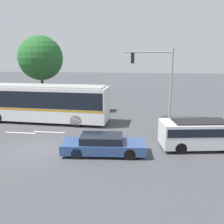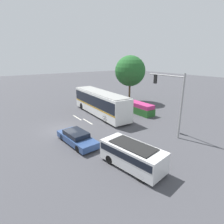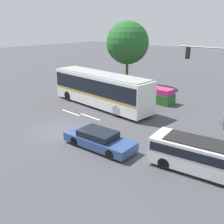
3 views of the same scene
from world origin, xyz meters
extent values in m
plane|color=#444449|center=(0.00, 0.00, 0.00)|extent=(140.00, 140.00, 0.00)
cube|color=silver|center=(-2.24, 6.31, 1.68)|extent=(11.27, 2.94, 2.86)
cube|color=black|center=(-2.24, 6.31, 2.14)|extent=(11.05, 2.97, 1.37)
cube|color=#C68C14|center=(-2.24, 6.31, 1.34)|extent=(11.16, 2.97, 0.14)
cube|color=#9D9D99|center=(-2.24, 6.31, 3.16)|extent=(10.81, 2.73, 0.10)
cylinder|color=black|center=(-5.99, 7.56, 0.50)|extent=(1.01, 0.34, 1.00)
cylinder|color=black|center=(0.95, 5.09, 0.50)|extent=(1.01, 0.34, 1.00)
cylinder|color=black|center=(1.04, 7.25, 0.50)|extent=(1.01, 0.34, 1.00)
cube|color=navy|center=(4.07, -0.09, 0.46)|extent=(4.98, 2.18, 0.56)
cube|color=black|center=(3.94, -0.10, 0.95)|extent=(2.55, 1.76, 0.43)
cylinder|color=black|center=(5.49, 0.81, 0.32)|extent=(0.66, 0.28, 0.65)
cylinder|color=black|center=(5.63, -0.73, 0.32)|extent=(0.66, 0.28, 0.65)
cylinder|color=black|center=(2.55, 0.55, 0.32)|extent=(0.66, 0.28, 0.65)
cylinder|color=black|center=(2.69, -0.99, 0.32)|extent=(0.66, 0.28, 0.65)
cube|color=silver|center=(9.82, 1.58, 0.95)|extent=(5.04, 2.72, 1.49)
cube|color=black|center=(9.82, 1.58, 1.28)|extent=(4.86, 2.72, 0.51)
cube|color=black|center=(9.82, 1.58, 1.74)|extent=(3.56, 2.10, 0.08)
cylinder|color=black|center=(11.10, 2.65, 0.35)|extent=(0.73, 0.37, 0.70)
cylinder|color=black|center=(8.26, 2.18, 0.35)|extent=(0.73, 0.37, 0.70)
cylinder|color=black|center=(8.54, 0.50, 0.35)|extent=(0.73, 0.37, 0.70)
cylinder|color=gray|center=(8.67, 8.59, 3.16)|extent=(0.18, 0.18, 6.32)
cylinder|color=gray|center=(6.56, 8.59, 5.94)|extent=(4.20, 0.12, 0.12)
cube|color=black|center=(5.25, 8.59, 5.44)|extent=(0.30, 0.22, 0.90)
cylinder|color=red|center=(5.25, 8.71, 5.74)|extent=(0.18, 0.02, 0.18)
cylinder|color=yellow|center=(5.25, 8.71, 5.44)|extent=(0.18, 0.02, 0.18)
cylinder|color=green|center=(5.25, 8.71, 5.14)|extent=(0.18, 0.02, 0.18)
cube|color=#286028|center=(-1.01, 11.14, 0.49)|extent=(7.43, 1.53, 0.97)
cube|color=#B22D6B|center=(-1.01, 11.14, 1.25)|extent=(7.28, 1.45, 0.55)
cylinder|color=brown|center=(-5.83, 14.56, 1.76)|extent=(0.33, 0.33, 3.52)
sphere|color=#236028|center=(-5.83, 14.56, 5.39)|extent=(5.18, 5.18, 5.18)
cube|color=silver|center=(-0.72, 3.49, 0.01)|extent=(2.40, 0.16, 0.01)
cube|color=silver|center=(-2.83, 3.06, 0.01)|extent=(2.40, 0.16, 0.01)
camera|label=1|loc=(6.29, -13.37, 5.65)|focal=39.10mm
camera|label=2|loc=(18.44, -6.27, 7.70)|focal=29.24mm
camera|label=3|loc=(15.12, -10.85, 7.71)|focal=42.17mm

